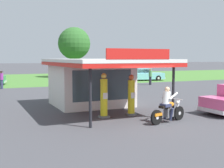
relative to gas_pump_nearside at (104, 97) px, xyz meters
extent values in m
plane|color=#424247|center=(1.17, -1.84, -0.97)|extent=(300.00, 300.00, 0.00)
cube|color=#477A33|center=(1.17, 28.16, -0.97)|extent=(120.00, 24.00, 0.01)
cube|color=silver|center=(0.73, 3.75, 0.33)|extent=(4.24, 3.74, 2.60)
cube|color=#384C56|center=(0.73, 1.90, 0.38)|extent=(3.40, 0.05, 1.66)
cube|color=silver|center=(0.73, 1.91, 1.71)|extent=(4.94, 7.93, 0.16)
cube|color=red|center=(0.73, 1.91, 1.53)|extent=(4.94, 7.93, 0.18)
cube|color=red|center=(0.73, -2.02, 2.01)|extent=(2.97, 0.08, 0.44)
cylinder|color=black|center=(2.75, -1.65, 0.33)|extent=(0.12, 0.12, 2.60)
cylinder|color=black|center=(-1.29, -1.65, 0.33)|extent=(0.12, 0.12, 2.60)
cube|color=slate|center=(0.00, 0.00, -0.92)|extent=(0.44, 0.44, 0.10)
cylinder|color=yellow|center=(0.00, 0.00, 0.00)|extent=(0.34, 0.34, 1.74)
cube|color=white|center=(0.00, -0.18, 0.09)|extent=(0.22, 0.02, 0.28)
sphere|color=#EACC4C|center=(0.00, 0.00, 1.01)|extent=(0.26, 0.26, 0.26)
cube|color=slate|center=(1.46, 0.00, -0.92)|extent=(0.44, 0.44, 0.10)
cylinder|color=yellow|center=(1.46, 0.00, -0.05)|extent=(0.34, 0.34, 1.64)
cube|color=white|center=(1.46, -0.18, 0.03)|extent=(0.22, 0.02, 0.28)
sphere|color=orange|center=(1.46, 0.00, 0.91)|extent=(0.26, 0.26, 0.26)
cylinder|color=black|center=(2.89, -1.92, -0.65)|extent=(0.64, 0.27, 0.64)
cylinder|color=silver|center=(2.89, -1.92, -0.65)|extent=(0.19, 0.16, 0.16)
cylinder|color=black|center=(1.42, -2.33, -0.65)|extent=(0.64, 0.27, 0.64)
cylinder|color=silver|center=(1.42, -2.33, -0.65)|extent=(0.19, 0.16, 0.16)
ellipsoid|color=orange|center=(2.25, -2.10, -0.19)|extent=(0.60, 0.38, 0.24)
cube|color=#59595E|center=(2.20, -2.11, -0.55)|extent=(0.49, 0.35, 0.36)
cube|color=black|center=(1.91, -2.19, -0.25)|extent=(0.53, 0.38, 0.10)
cylinder|color=silver|center=(2.79, -1.94, -0.37)|extent=(0.37, 0.17, 0.71)
cylinder|color=silver|center=(2.67, -1.98, 0.01)|extent=(0.22, 0.68, 0.04)
sphere|color=silver|center=(2.77, -1.95, -0.15)|extent=(0.16, 0.16, 0.16)
cube|color=orange|center=(1.47, -2.32, -0.53)|extent=(0.47, 0.29, 0.12)
cylinder|color=silver|center=(1.78, -2.08, -0.69)|extent=(0.70, 0.27, 0.18)
cube|color=#2D3351|center=(1.98, -2.17, -0.19)|extent=(0.48, 0.44, 0.14)
cylinder|color=#2D3351|center=(2.13, -1.96, -0.59)|extent=(0.18, 0.26, 0.56)
cylinder|color=#2D3351|center=(2.22, -2.27, -0.59)|extent=(0.18, 0.26, 0.56)
cylinder|color=white|center=(2.02, -2.16, 0.12)|extent=(0.48, 0.42, 0.60)
sphere|color=tan|center=(2.08, -2.15, 0.50)|extent=(0.22, 0.22, 0.22)
cylinder|color=white|center=(2.20, -1.90, 0.21)|extent=(0.54, 0.23, 0.31)
cylinder|color=white|center=(2.30, -2.29, 0.21)|extent=(0.54, 0.23, 0.31)
cube|color=silver|center=(4.75, -1.93, -0.67)|extent=(0.19, 1.67, 0.18)
cylinder|color=black|center=(5.55, -1.07, -0.64)|extent=(0.67, 0.23, 0.66)
cylinder|color=silver|center=(5.55, -1.07, -0.64)|extent=(0.31, 0.23, 0.30)
cube|color=#7AC6D1|center=(13.34, 19.24, -0.41)|extent=(5.56, 2.98, 0.76)
cube|color=#7AC6D1|center=(13.22, 19.27, 0.24)|extent=(2.46, 2.05, 0.54)
cube|color=#283847|center=(14.25, 19.03, 0.24)|extent=(0.36, 1.39, 0.43)
cube|color=#283847|center=(13.40, 20.03, 0.24)|extent=(1.78, 0.45, 0.41)
cube|color=#283847|center=(13.05, 18.50, 0.24)|extent=(1.78, 0.45, 0.41)
cube|color=silver|center=(15.94, 18.63, -0.67)|extent=(0.51, 1.71, 0.18)
cube|color=silver|center=(10.74, 19.85, -0.67)|extent=(0.51, 1.71, 0.18)
sphere|color=white|center=(16.08, 19.20, -0.37)|extent=(0.18, 0.18, 0.18)
sphere|color=white|center=(15.82, 18.06, -0.37)|extent=(0.18, 0.18, 0.18)
cylinder|color=black|center=(15.28, 19.66, -0.64)|extent=(0.69, 0.35, 0.66)
cylinder|color=silver|center=(15.28, 19.66, -0.64)|extent=(0.34, 0.28, 0.30)
cylinder|color=black|center=(14.89, 18.00, -0.64)|extent=(0.69, 0.35, 0.66)
cylinder|color=silver|center=(14.89, 18.00, -0.64)|extent=(0.34, 0.28, 0.30)
cylinder|color=black|center=(11.78, 20.48, -0.64)|extent=(0.69, 0.35, 0.66)
cylinder|color=silver|center=(11.78, 20.48, -0.64)|extent=(0.34, 0.28, 0.30)
cylinder|color=black|center=(11.40, 18.82, -0.64)|extent=(0.69, 0.35, 0.66)
cylinder|color=silver|center=(11.40, 18.82, -0.64)|extent=(0.34, 0.28, 0.30)
cube|color=beige|center=(5.94, 18.95, -0.43)|extent=(5.26, 2.56, 0.73)
cube|color=beige|center=(6.32, 18.90, 0.24)|extent=(2.40, 1.96, 0.61)
cube|color=#283847|center=(5.25, 19.04, 0.24)|extent=(0.23, 1.49, 0.48)
cube|color=#283847|center=(6.21, 18.08, 0.24)|extent=(1.86, 0.27, 0.46)
cube|color=#283847|center=(6.43, 19.72, 0.24)|extent=(1.86, 0.27, 0.46)
cube|color=silver|center=(3.40, 19.28, -0.67)|extent=(0.35, 1.82, 0.18)
cube|color=silver|center=(8.47, 18.62, -0.67)|extent=(0.35, 1.82, 0.18)
sphere|color=white|center=(3.31, 18.67, -0.39)|extent=(0.18, 0.18, 0.18)
sphere|color=white|center=(3.47, 19.89, -0.39)|extent=(0.18, 0.18, 0.18)
cylinder|color=black|center=(4.12, 18.28, -0.64)|extent=(0.68, 0.28, 0.66)
cylinder|color=silver|center=(4.12, 18.28, -0.64)|extent=(0.32, 0.26, 0.30)
cylinder|color=black|center=(4.35, 20.06, -0.64)|extent=(0.68, 0.28, 0.66)
cylinder|color=silver|center=(4.35, 20.06, -0.64)|extent=(0.32, 0.26, 0.30)
cylinder|color=black|center=(7.53, 17.84, -0.64)|extent=(0.68, 0.28, 0.66)
cylinder|color=silver|center=(7.53, 17.84, -0.64)|extent=(0.32, 0.26, 0.30)
cylinder|color=black|center=(7.76, 19.62, -0.64)|extent=(0.68, 0.28, 0.66)
cylinder|color=silver|center=(7.76, 19.62, -0.64)|extent=(0.32, 0.26, 0.30)
cube|color=silver|center=(-2.75, 20.49, -0.67)|extent=(0.46, 1.75, 0.18)
cylinder|color=#2D3351|center=(-3.45, 15.79, -0.55)|extent=(0.26, 0.26, 0.83)
cylinder|color=#8C338C|center=(-3.45, 15.79, 0.15)|extent=(0.34, 0.34, 0.59)
sphere|color=brown|center=(-3.45, 15.79, 0.56)|extent=(0.22, 0.22, 0.22)
cylinder|color=black|center=(-3.45, 15.79, 0.64)|extent=(0.36, 0.36, 0.02)
cylinder|color=black|center=(11.09, 13.74, -0.54)|extent=(0.26, 0.26, 0.86)
cylinder|color=#4C8C4C|center=(11.09, 13.74, 0.19)|extent=(0.34, 0.34, 0.61)
sphere|color=tan|center=(11.09, 13.74, 0.61)|extent=(0.23, 0.23, 0.23)
cylinder|color=beige|center=(11.09, 13.74, 0.69)|extent=(0.37, 0.37, 0.02)
cylinder|color=brown|center=(7.28, 28.14, 0.61)|extent=(0.43, 0.43, 3.16)
sphere|color=#2D6028|center=(7.28, 28.14, 3.91)|extent=(4.60, 4.60, 4.60)
sphere|color=#2D6028|center=(7.78, 28.22, 3.45)|extent=(2.50, 2.50, 2.50)
camera|label=1|loc=(-5.36, -12.71, 1.85)|focal=47.35mm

